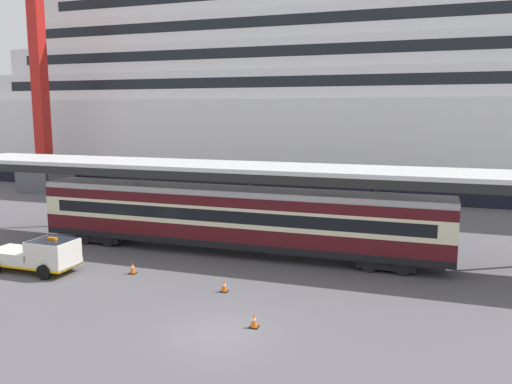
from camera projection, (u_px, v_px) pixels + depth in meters
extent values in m
plane|color=#555258|center=(219.00, 333.00, 20.72)|extent=(400.00, 400.00, 0.00)
cube|color=black|center=(484.00, 177.00, 57.35)|extent=(124.52, 22.75, 3.00)
cube|color=white|center=(488.00, 132.00, 56.58)|extent=(124.52, 22.75, 7.01)
cube|color=white|center=(491.00, 85.00, 55.80)|extent=(114.56, 20.93, 3.06)
cube|color=black|center=(502.00, 77.00, 46.05)|extent=(109.58, 0.12, 1.10)
cube|color=white|center=(493.00, 55.00, 55.32)|extent=(109.98, 20.09, 3.06)
cube|color=black|center=(504.00, 42.00, 45.96)|extent=(105.19, 0.12, 1.10)
cube|color=white|center=(495.00, 26.00, 54.85)|extent=(105.39, 19.25, 3.06)
cube|color=black|center=(506.00, 7.00, 45.88)|extent=(100.81, 0.12, 1.10)
cube|color=silver|center=(236.00, 167.00, 31.94)|extent=(40.37, 5.01, 0.25)
cube|color=black|center=(221.00, 177.00, 29.75)|extent=(40.37, 0.20, 0.50)
cylinder|color=black|center=(49.00, 192.00, 39.52)|extent=(0.28, 0.28, 5.25)
cylinder|color=black|center=(141.00, 198.00, 36.93)|extent=(0.28, 0.28, 5.25)
cylinder|color=black|center=(248.00, 205.00, 34.33)|extent=(0.28, 0.28, 5.25)
cylinder|color=black|center=(372.00, 213.00, 31.73)|extent=(0.28, 0.28, 5.25)
cube|color=black|center=(234.00, 240.00, 32.17)|extent=(25.76, 2.80, 0.40)
cube|color=#470F14|center=(234.00, 230.00, 32.07)|extent=(25.76, 2.80, 0.90)
cube|color=beige|center=(234.00, 213.00, 31.91)|extent=(25.76, 2.80, 1.20)
cube|color=black|center=(225.00, 217.00, 30.62)|extent=(23.70, 0.08, 0.72)
cube|color=#470F14|center=(234.00, 199.00, 31.77)|extent=(25.76, 2.80, 0.60)
cube|color=#AEAEAE|center=(233.00, 191.00, 31.70)|extent=(25.76, 2.69, 0.36)
cube|color=black|center=(106.00, 235.00, 35.22)|extent=(3.20, 2.35, 0.50)
cylinder|color=black|center=(84.00, 238.00, 34.41)|extent=(0.84, 0.12, 0.84)
cylinder|color=black|center=(108.00, 240.00, 33.83)|extent=(0.84, 0.12, 0.84)
cube|color=black|center=(387.00, 260.00, 29.25)|extent=(3.20, 2.35, 0.50)
cylinder|color=black|center=(368.00, 265.00, 28.45)|extent=(0.84, 0.12, 0.84)
cylinder|color=black|center=(402.00, 268.00, 27.87)|extent=(0.84, 0.12, 0.84)
cube|color=silver|center=(32.00, 261.00, 28.73)|extent=(5.22, 2.04, 0.36)
cube|color=#F2B20C|center=(32.00, 263.00, 28.75)|extent=(5.22, 2.06, 0.12)
cube|color=silver|center=(53.00, 250.00, 28.14)|extent=(2.30, 1.94, 1.10)
cube|color=#19232D|center=(53.00, 244.00, 28.08)|extent=(2.09, 1.86, 0.44)
cube|color=orange|center=(52.00, 239.00, 28.04)|extent=(0.56, 0.20, 0.16)
cube|color=silver|center=(17.00, 253.00, 29.01)|extent=(2.93, 1.94, 0.36)
cylinder|color=black|center=(69.00, 262.00, 29.14)|extent=(0.80, 0.26, 0.80)
cylinder|color=black|center=(44.00, 272.00, 27.28)|extent=(0.80, 0.26, 0.80)
cylinder|color=black|center=(22.00, 256.00, 30.23)|extent=(0.80, 0.26, 0.80)
cube|color=black|center=(224.00, 291.00, 25.47)|extent=(0.36, 0.36, 0.04)
cone|color=#EA590F|center=(224.00, 285.00, 25.42)|extent=(0.30, 0.30, 0.57)
cylinder|color=white|center=(224.00, 285.00, 25.42)|extent=(0.17, 0.17, 0.08)
cube|color=black|center=(254.00, 327.00, 21.27)|extent=(0.36, 0.36, 0.04)
cone|color=#EA590F|center=(254.00, 320.00, 21.23)|extent=(0.30, 0.30, 0.56)
cylinder|color=white|center=(254.00, 319.00, 21.22)|extent=(0.17, 0.17, 0.08)
cube|color=black|center=(133.00, 273.00, 28.29)|extent=(0.36, 0.36, 0.04)
cone|color=#EA590F|center=(133.00, 267.00, 28.24)|extent=(0.30, 0.30, 0.62)
cylinder|color=white|center=(132.00, 267.00, 28.24)|extent=(0.17, 0.17, 0.09)
cube|color=#595960|center=(46.00, 180.00, 57.76)|extent=(4.40, 4.40, 2.40)
cube|color=red|center=(35.00, 7.00, 54.90)|extent=(1.30, 1.30, 34.47)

